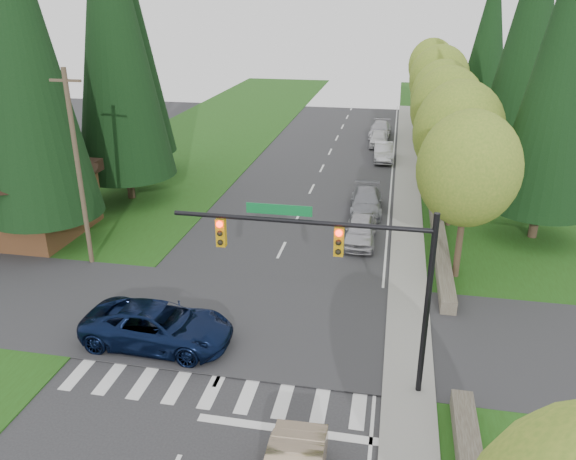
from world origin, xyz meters
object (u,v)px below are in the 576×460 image
(parked_car_a, at_px, (361,230))
(parked_car_b, at_px, (366,201))
(parked_car_c, at_px, (383,152))
(parked_car_d, at_px, (379,138))
(parked_car_e, at_px, (380,130))
(suv_navy, at_px, (158,326))

(parked_car_a, height_order, parked_car_b, parked_car_a)
(parked_car_c, bearing_deg, parked_car_d, 94.00)
(parked_car_e, bearing_deg, parked_car_a, -88.24)
(suv_navy, xyz_separation_m, parked_car_b, (7.20, 16.89, -0.12))
(suv_navy, xyz_separation_m, parked_car_a, (7.20, 11.76, -0.10))
(parked_car_e, bearing_deg, suv_navy, -98.76)
(suv_navy, distance_m, parked_car_c, 30.80)
(parked_car_e, bearing_deg, parked_car_b, -88.24)
(parked_car_a, height_order, parked_car_c, parked_car_c)
(parked_car_a, distance_m, parked_car_e, 27.00)
(parked_car_a, bearing_deg, parked_car_d, 89.87)
(suv_navy, relative_size, parked_car_e, 1.19)
(parked_car_a, bearing_deg, parked_car_b, 89.87)
(parked_car_b, relative_size, parked_car_c, 1.09)
(parked_car_b, height_order, parked_car_e, parked_car_e)
(parked_car_a, distance_m, parked_car_b, 5.13)
(suv_navy, xyz_separation_m, parked_car_c, (7.84, 29.78, -0.09))
(parked_car_a, height_order, parked_car_d, parked_car_a)
(parked_car_c, relative_size, parked_car_d, 1.07)
(parked_car_a, distance_m, parked_car_c, 18.04)
(parked_car_c, bearing_deg, parked_car_e, 91.01)
(parked_car_b, bearing_deg, parked_car_d, 87.31)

